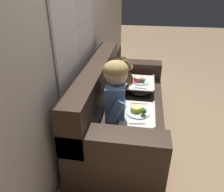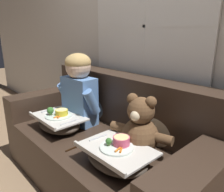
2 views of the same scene
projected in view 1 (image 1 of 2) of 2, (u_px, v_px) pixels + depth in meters
name	position (u px, v px, depth m)	size (l,w,h in m)	color
ground_plane	(123.00, 134.00, 2.70)	(14.00, 14.00, 0.00)	#8E7051
wall_back_with_window	(73.00, 24.00, 2.15)	(8.00, 0.08, 2.60)	beige
couch	(119.00, 111.00, 2.55)	(1.87, 0.87, 0.89)	#38281E
throw_pillow_behind_child	(95.00, 106.00, 2.14)	(0.34, 0.16, 0.35)	slate
throw_pillow_behind_teddy	(108.00, 77.00, 2.76)	(0.35, 0.17, 0.37)	#C1B293
child_figure	(116.00, 90.00, 2.02)	(0.46, 0.23, 0.64)	#5B84BC
teddy_bear	(124.00, 77.00, 2.73)	(0.45, 0.33, 0.42)	brown
lap_tray_child	(138.00, 118.00, 2.13)	(0.46, 0.32, 0.20)	#473D33
lap_tray_teddy	(141.00, 86.00, 2.75)	(0.46, 0.33, 0.19)	#473D33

